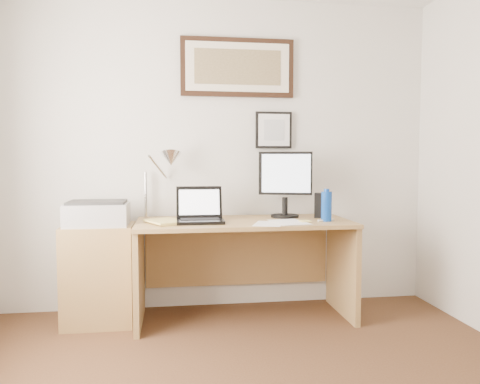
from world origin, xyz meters
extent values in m
cube|color=silver|center=(0.00, 2.00, 1.25)|extent=(3.50, 0.02, 2.50)
cube|color=olive|center=(-0.92, 1.68, 0.36)|extent=(0.50, 0.40, 0.73)
cylinder|color=#0C3CA0|center=(0.75, 1.51, 0.86)|extent=(0.08, 0.08, 0.22)
cylinder|color=#0C3CA0|center=(0.75, 1.51, 0.98)|extent=(0.04, 0.04, 0.02)
cube|color=black|center=(0.77, 1.71, 0.85)|extent=(0.11, 0.10, 0.20)
cube|color=white|center=(0.30, 1.42, 0.75)|extent=(0.28, 0.33, 0.00)
cube|color=white|center=(0.46, 1.48, 0.75)|extent=(0.27, 0.35, 0.00)
cube|color=#F6E274|center=(0.58, 1.48, 0.76)|extent=(0.08, 0.08, 0.01)
cylinder|color=white|center=(0.75, 1.50, 0.76)|extent=(0.14, 0.06, 0.02)
imported|color=#D9C466|center=(-0.53, 1.51, 0.76)|extent=(0.33, 0.37, 0.02)
cube|color=olive|center=(0.15, 1.63, 0.73)|extent=(1.60, 0.70, 0.03)
cube|color=olive|center=(-0.63, 1.63, 0.36)|extent=(0.04, 0.65, 0.72)
cube|color=olive|center=(0.93, 1.63, 0.36)|extent=(0.04, 0.65, 0.72)
cube|color=olive|center=(0.15, 1.96, 0.45)|extent=(1.50, 0.03, 0.55)
cube|color=black|center=(-0.18, 1.54, 0.76)|extent=(0.34, 0.24, 0.02)
cube|color=black|center=(-0.18, 1.57, 0.78)|extent=(0.28, 0.13, 0.00)
cube|color=black|center=(-0.18, 1.68, 0.89)|extent=(0.34, 0.08, 0.23)
cube|color=white|center=(-0.18, 1.67, 0.89)|extent=(0.30, 0.05, 0.18)
cylinder|color=black|center=(0.50, 1.78, 0.76)|extent=(0.22, 0.22, 0.02)
cylinder|color=black|center=(0.50, 1.78, 0.84)|extent=(0.04, 0.04, 0.14)
cube|color=black|center=(0.50, 1.77, 1.10)|extent=(0.41, 0.16, 0.34)
cube|color=silver|center=(0.50, 1.75, 1.10)|extent=(0.36, 0.12, 0.30)
cube|color=#AAAAAC|center=(-0.92, 1.67, 0.81)|extent=(0.44, 0.34, 0.16)
cube|color=#2D2D2D|center=(-0.92, 1.67, 0.90)|extent=(0.40, 0.30, 0.02)
cylinder|color=silver|center=(-0.59, 1.92, 0.93)|extent=(0.02, 0.02, 0.36)
cylinder|color=silver|center=(-0.49, 1.86, 1.15)|extent=(0.15, 0.23, 0.19)
cone|color=silver|center=(-0.39, 1.80, 1.21)|extent=(0.16, 0.18, 0.15)
cube|color=black|center=(0.15, 1.98, 1.95)|extent=(0.92, 0.03, 0.47)
cube|color=beige|center=(0.15, 1.96, 1.95)|extent=(0.84, 0.01, 0.39)
cube|color=brown|center=(0.15, 1.95, 1.95)|extent=(0.70, 0.00, 0.28)
cube|color=black|center=(0.45, 1.98, 1.45)|extent=(0.30, 0.02, 0.30)
cube|color=white|center=(0.45, 1.96, 1.45)|extent=(0.26, 0.00, 0.26)
cube|color=#B1B6BB|center=(0.45, 1.96, 1.45)|extent=(0.17, 0.00, 0.17)
camera|label=1|loc=(-0.38, -1.82, 1.21)|focal=35.00mm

